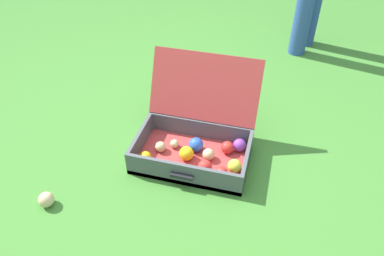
% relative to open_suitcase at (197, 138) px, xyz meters
% --- Properties ---
extents(ground_plane, '(16.00, 16.00, 0.00)m').
position_rel_open_suitcase_xyz_m(ground_plane, '(-0.10, -0.11, -0.10)').
color(ground_plane, '#3D7A2D').
extents(open_suitcase, '(0.57, 0.54, 0.44)m').
position_rel_open_suitcase_xyz_m(open_suitcase, '(0.00, 0.00, 0.00)').
color(open_suitcase, '#B23838').
rests_on(open_suitcase, ground).
extents(stray_ball_on_grass, '(0.07, 0.07, 0.07)m').
position_rel_open_suitcase_xyz_m(stray_ball_on_grass, '(-0.57, -0.51, -0.07)').
color(stray_ball_on_grass, '#D1B784').
rests_on(stray_ball_on_grass, ground).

